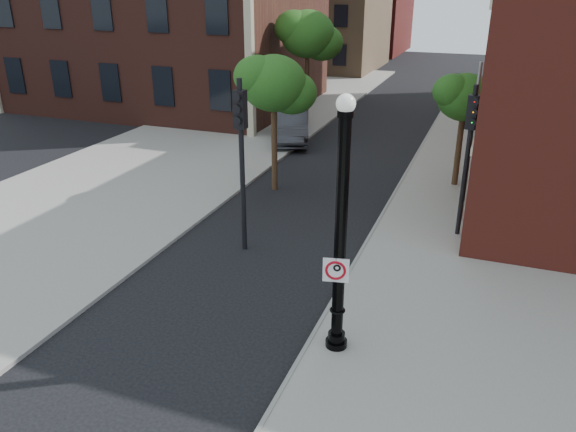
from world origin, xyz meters
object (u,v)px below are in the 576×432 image
at_px(traffic_signal_left, 241,139).
at_px(no_parking_sign, 336,270).
at_px(lamppost, 340,244).
at_px(parked_car, 291,126).
at_px(traffic_signal_right, 470,138).

bearing_deg(traffic_signal_left, no_parking_sign, -44.96).
distance_m(lamppost, parked_car, 18.69).
xyz_separation_m(lamppost, traffic_signal_right, (2.10, 7.54, 0.67)).
bearing_deg(no_parking_sign, lamppost, 66.48).
bearing_deg(traffic_signal_right, traffic_signal_left, -137.61).
height_order(parked_car, traffic_signal_right, traffic_signal_right).
height_order(no_parking_sign, parked_car, no_parking_sign).
relative_size(lamppost, traffic_signal_right, 1.18).
bearing_deg(parked_car, no_parking_sign, -86.24).
distance_m(lamppost, traffic_signal_right, 7.86).
relative_size(traffic_signal_left, traffic_signal_right, 1.07).
bearing_deg(traffic_signal_right, lamppost, -91.07).
distance_m(no_parking_sign, traffic_signal_right, 8.08).
bearing_deg(lamppost, parked_car, 113.68).
distance_m(no_parking_sign, traffic_signal_left, 6.24).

